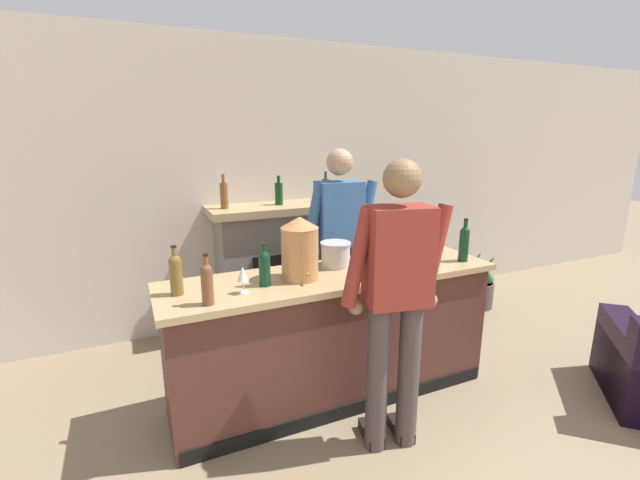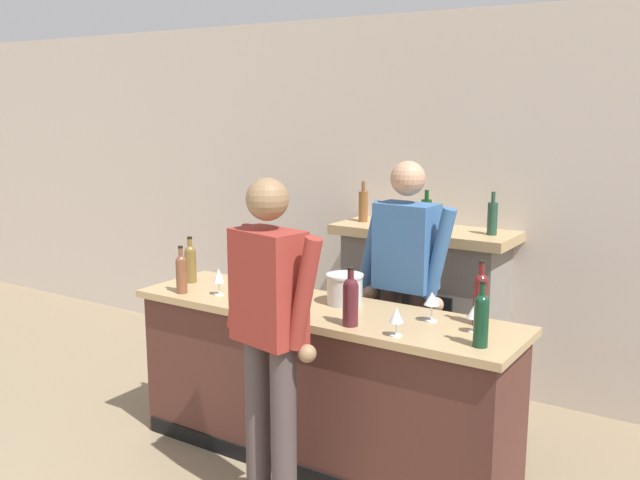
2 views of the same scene
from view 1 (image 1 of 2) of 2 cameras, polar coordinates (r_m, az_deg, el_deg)
name	(u,v)px [view 1 (image 1 of 2)]	position (r m, az deg, el deg)	size (l,w,h in m)	color
wall_back_panel	(262,186)	(4.30, -7.68, 7.15)	(12.00, 0.07, 2.75)	beige
bar_counter	(333,335)	(3.14, 1.78, -12.58)	(2.37, 0.64, 0.95)	#4B2720
fireplace_stone	(279,265)	(4.23, -5.52, -3.33)	(1.31, 0.52, 1.53)	slate
potted_plant_corner	(478,284)	(5.08, 20.29, -5.58)	(0.37, 0.35, 0.64)	#4F4641
person_customer	(396,297)	(2.50, 10.15, -7.53)	(0.65, 0.36, 1.76)	#463A39
person_bartender	(339,247)	(3.50, 2.55, -0.87)	(0.66, 0.32, 1.77)	#493934
copper_dispenser	(300,248)	(2.79, -2.72, -1.06)	(0.25, 0.29, 0.42)	#BE814B
ice_bucket_steel	(336,254)	(3.08, 2.08, -1.91)	(0.22, 0.22, 0.18)	silver
wine_bottle_riesling_slim	(390,255)	(2.90, 9.32, -2.00)	(0.08, 0.08, 0.32)	#4A1B22
wine_bottle_merlot_tall	(464,242)	(3.37, 18.67, -0.29)	(0.07, 0.07, 0.33)	#113521
wine_bottle_burgundy_dark	(176,273)	(2.67, -18.67, -4.17)	(0.08, 0.08, 0.30)	brown
wine_bottle_chardonnay_pale	(265,267)	(2.71, -7.41, -3.54)	(0.07, 0.07, 0.28)	#0E361F
wine_bottle_cabernet_heavy	(423,233)	(3.53, 13.59, 0.85)	(0.08, 0.08, 0.35)	#581717
wine_bottle_rose_blush	(207,282)	(2.47, -14.83, -5.46)	(0.07, 0.07, 0.30)	brown
wine_glass_near_bucket	(436,243)	(3.45, 15.15, -0.36)	(0.08, 0.08, 0.15)	silver
wine_glass_front_right	(243,275)	(2.60, -10.26, -4.58)	(0.07, 0.07, 0.17)	silver
wine_glass_mid_counter	(426,257)	(3.06, 13.92, -2.16)	(0.07, 0.07, 0.15)	silver
wine_glass_front_left	(404,243)	(3.33, 11.16, -0.40)	(0.09, 0.09, 0.16)	silver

